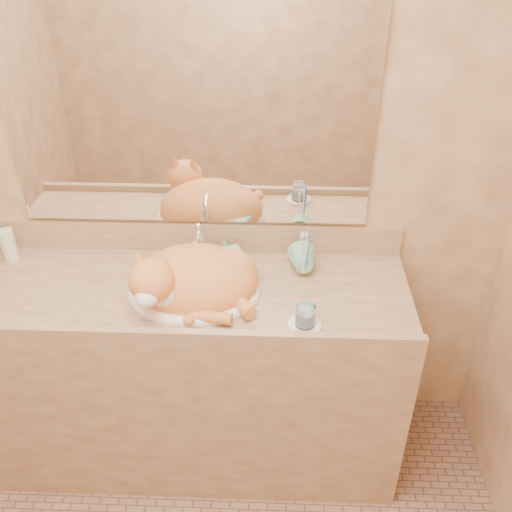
{
  "coord_description": "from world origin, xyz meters",
  "views": [
    {
      "loc": [
        0.31,
        -0.91,
        2.1
      ],
      "look_at": [
        0.24,
        0.7,
        1.02
      ],
      "focal_mm": 40.0,
      "sensor_mm": 36.0,
      "label": 1
    }
  ],
  "objects_px": {
    "cat": "(190,278)",
    "toothbrush_cup": "(304,268)",
    "vanity_counter": "(196,373)",
    "soap_dispenser": "(238,259)",
    "water_glass": "(305,315)",
    "sink_basin": "(193,277)"
  },
  "relations": [
    {
      "from": "vanity_counter",
      "to": "soap_dispenser",
      "type": "distance_m",
      "value": 0.54
    },
    {
      "from": "sink_basin",
      "to": "toothbrush_cup",
      "type": "distance_m",
      "value": 0.41
    },
    {
      "from": "water_glass",
      "to": "toothbrush_cup",
      "type": "bearing_deg",
      "value": 88.82
    },
    {
      "from": "sink_basin",
      "to": "toothbrush_cup",
      "type": "relative_size",
      "value": 4.3
    },
    {
      "from": "vanity_counter",
      "to": "sink_basin",
      "type": "relative_size",
      "value": 3.45
    },
    {
      "from": "cat",
      "to": "water_glass",
      "type": "distance_m",
      "value": 0.43
    },
    {
      "from": "sink_basin",
      "to": "soap_dispenser",
      "type": "relative_size",
      "value": 2.73
    },
    {
      "from": "sink_basin",
      "to": "soap_dispenser",
      "type": "distance_m",
      "value": 0.18
    },
    {
      "from": "cat",
      "to": "toothbrush_cup",
      "type": "xyz_separation_m",
      "value": [
        0.4,
        0.12,
        -0.03
      ]
    },
    {
      "from": "sink_basin",
      "to": "cat",
      "type": "height_order",
      "value": "cat"
    },
    {
      "from": "cat",
      "to": "sink_basin",
      "type": "bearing_deg",
      "value": 62.66
    },
    {
      "from": "cat",
      "to": "water_glass",
      "type": "xyz_separation_m",
      "value": [
        0.4,
        -0.15,
        -0.03
      ]
    },
    {
      "from": "cat",
      "to": "soap_dispenser",
      "type": "distance_m",
      "value": 0.2
    },
    {
      "from": "water_glass",
      "to": "cat",
      "type": "bearing_deg",
      "value": 159.37
    },
    {
      "from": "soap_dispenser",
      "to": "toothbrush_cup",
      "type": "relative_size",
      "value": 1.57
    },
    {
      "from": "cat",
      "to": "water_glass",
      "type": "height_order",
      "value": "cat"
    },
    {
      "from": "vanity_counter",
      "to": "water_glass",
      "type": "xyz_separation_m",
      "value": [
        0.41,
        -0.19,
        0.47
      ]
    },
    {
      "from": "cat",
      "to": "toothbrush_cup",
      "type": "relative_size",
      "value": 4.16
    },
    {
      "from": "cat",
      "to": "soap_dispenser",
      "type": "bearing_deg",
      "value": 34.03
    },
    {
      "from": "toothbrush_cup",
      "to": "water_glass",
      "type": "distance_m",
      "value": 0.27
    },
    {
      "from": "soap_dispenser",
      "to": "sink_basin",
      "type": "bearing_deg",
      "value": -170.04
    },
    {
      "from": "soap_dispenser",
      "to": "water_glass",
      "type": "xyz_separation_m",
      "value": [
        0.24,
        -0.26,
        -0.04
      ]
    }
  ]
}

